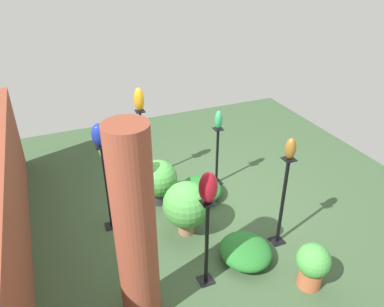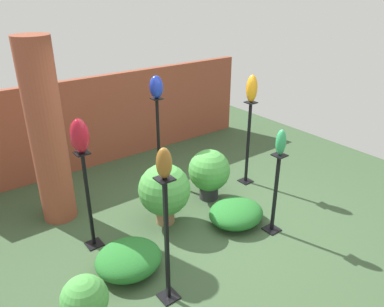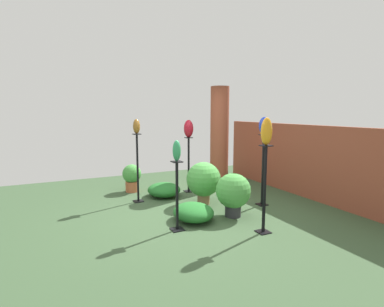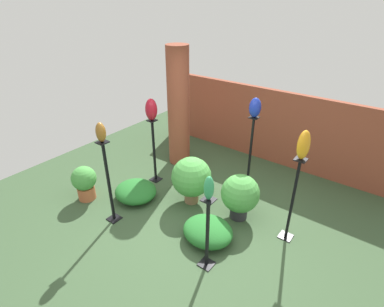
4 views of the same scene
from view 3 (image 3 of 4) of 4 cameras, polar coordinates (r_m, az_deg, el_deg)
name	(u,v)px [view 3 (image 3 of 4)]	position (r m, az deg, el deg)	size (l,w,h in m)	color
ground_plane	(193,214)	(5.77, 0.15, -11.37)	(8.00, 8.00, 0.00)	#385133
brick_wall_back	(305,161)	(7.20, 20.65, -1.32)	(5.60, 0.12, 1.62)	brown
brick_pillar	(219,137)	(7.58, 5.24, 3.06)	(0.46, 0.46, 2.53)	brown
pedestal_cobalt	(263,173)	(6.28, 13.33, -3.60)	(0.20, 0.20, 1.46)	black
pedestal_amber	(264,193)	(4.86, 13.62, -7.31)	(0.20, 0.20, 1.40)	black
pedestal_jade	(177,199)	(4.87, -2.87, -8.66)	(0.20, 0.20, 1.14)	black
pedestal_bronze	(138,171)	(6.44, -10.32, -3.23)	(0.20, 0.20, 1.46)	black
pedestal_ruby	(189,167)	(7.15, -0.64, -2.56)	(0.20, 0.20, 1.31)	black
art_vase_cobalt	(264,126)	(6.16, 13.62, 5.18)	(0.21, 0.22, 0.35)	#192D9E
art_vase_amber	(267,131)	(4.71, 14.01, 4.12)	(0.17, 0.18, 0.42)	orange
art_vase_jade	(177,151)	(4.70, -2.93, 0.53)	(0.13, 0.13, 0.33)	#2D9356
art_vase_bronze	(136,126)	(6.33, -10.53, 5.10)	(0.15, 0.15, 0.30)	brown
art_vase_ruby	(189,129)	(7.04, -0.66, 4.76)	(0.21, 0.23, 0.41)	maroon
potted_plant_front_right	(233,192)	(5.55, 7.86, -7.27)	(0.64, 0.64, 0.80)	#2D2D33
potted_plant_back_center	(132,176)	(7.34, -11.38, -4.30)	(0.45, 0.45, 0.66)	#B25B38
potted_plant_front_left	(204,180)	(6.22, 2.22, -5.06)	(0.71, 0.71, 0.88)	#936B4C
foliage_bed_east	(164,190)	(6.87, -5.35, -6.89)	(0.78, 0.74, 0.31)	#236B28
foliage_bed_west	(193,212)	(5.38, 0.28, -11.10)	(0.79, 0.71, 0.30)	#236B28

